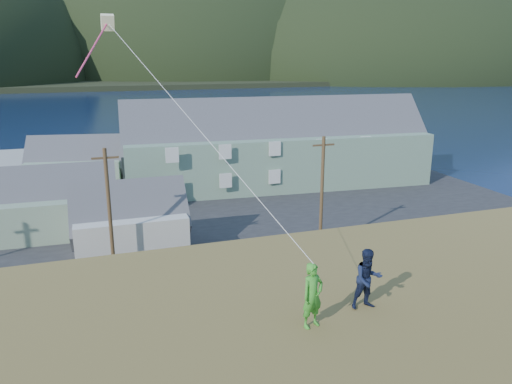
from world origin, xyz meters
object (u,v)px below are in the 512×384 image
(shed_palegreen_far, at_px, (77,163))
(kite_flyer_green, at_px, (313,295))
(kite_flyer_navy, at_px, (368,279))
(shed_palegreen_near, at_px, (57,203))
(lodge, at_px, (277,145))
(shed_white, at_px, (130,221))
(wharf, at_px, (70,159))

(shed_palegreen_far, xyz_separation_m, kite_flyer_green, (6.56, -45.06, 5.48))
(kite_flyer_green, relative_size, kite_flyer_navy, 1.01)
(shed_palegreen_near, bearing_deg, kite_flyer_green, -73.47)
(lodge, bearing_deg, shed_palegreen_near, -153.65)
(shed_palegreen_near, relative_size, kite_flyer_navy, 5.53)
(lodge, distance_m, shed_white, 22.54)
(wharf, distance_m, shed_palegreen_far, 14.06)
(lodge, distance_m, shed_palegreen_far, 21.46)
(wharf, distance_m, shed_palegreen_near, 28.74)
(lodge, height_order, shed_palegreen_near, lodge)
(shed_palegreen_near, xyz_separation_m, kite_flyer_navy, (9.64, -29.85, 5.54))
(kite_flyer_green, xyz_separation_m, kite_flyer_navy, (1.80, 0.40, -0.01))
(shed_white, relative_size, shed_palegreen_far, 0.74)
(kite_flyer_navy, bearing_deg, lodge, 75.94)
(shed_white, bearing_deg, shed_palegreen_near, 130.28)
(shed_palegreen_near, height_order, shed_palegreen_far, shed_palegreen_far)
(shed_palegreen_near, height_order, kite_flyer_green, kite_flyer_green)
(shed_palegreen_far, bearing_deg, shed_palegreen_near, -84.09)
(lodge, bearing_deg, shed_white, -134.08)
(shed_white, height_order, kite_flyer_green, kite_flyer_green)
(wharf, xyz_separation_m, shed_palegreen_far, (1.19, -13.85, 2.12))
(wharf, xyz_separation_m, shed_white, (4.98, -34.72, 2.00))
(lodge, relative_size, kite_flyer_navy, 19.59)
(shed_palegreen_near, relative_size, shed_palegreen_far, 0.86)
(kite_flyer_green, bearing_deg, wharf, 80.56)
(wharf, height_order, kite_flyer_navy, kite_flyer_navy)
(shed_palegreen_near, bearing_deg, wharf, 91.81)
(shed_white, bearing_deg, kite_flyer_navy, -78.81)
(shed_palegreen_near, relative_size, kite_flyer_green, 5.47)
(kite_flyer_navy, bearing_deg, shed_white, 104.27)
(shed_white, bearing_deg, shed_palegreen_far, 100.63)
(shed_palegreen_near, relative_size, shed_white, 1.16)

